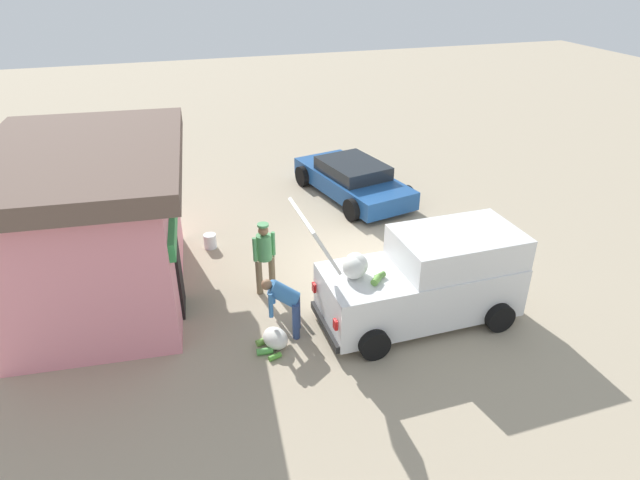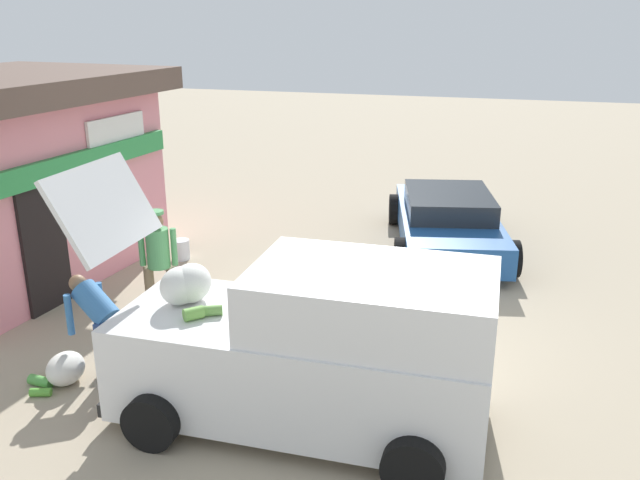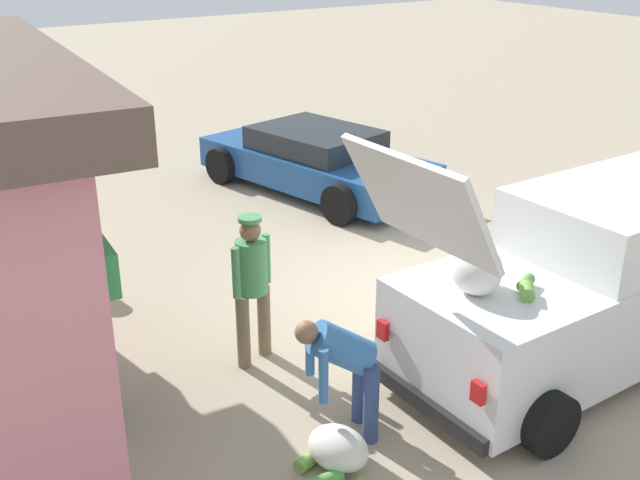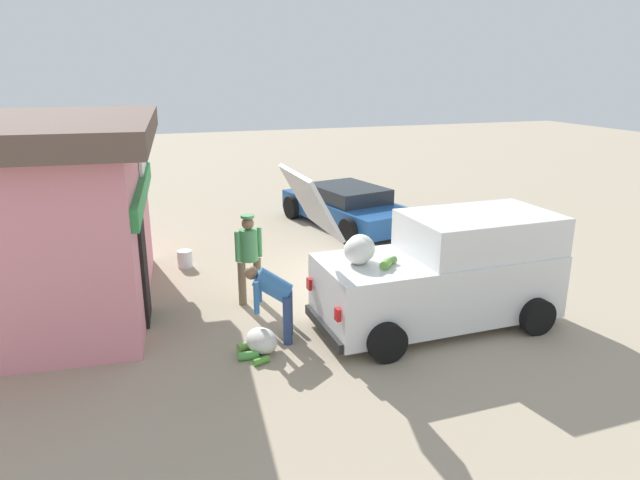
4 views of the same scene
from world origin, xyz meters
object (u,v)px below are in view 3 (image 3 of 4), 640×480
(parked_sedan, at_px, (316,160))
(vendor_standing, at_px, (252,280))
(paint_bucket, at_px, (98,285))
(customer_bending, at_px, (344,362))
(unloaded_banana_pile, at_px, (337,451))
(delivery_van, at_px, (585,282))

(parked_sedan, relative_size, vendor_standing, 2.75)
(paint_bucket, bearing_deg, customer_bending, -165.72)
(parked_sedan, bearing_deg, unloaded_banana_pile, 148.55)
(vendor_standing, relative_size, unloaded_banana_pile, 2.12)
(parked_sedan, xyz_separation_m, customer_bending, (-6.29, 3.74, 0.25))
(vendor_standing, xyz_separation_m, paint_bucket, (2.47, 0.99, -0.81))
(parked_sedan, height_order, customer_bending, customer_bending)
(delivery_van, xyz_separation_m, paint_bucket, (4.44, 4.03, -0.77))
(customer_bending, height_order, unloaded_banana_pile, customer_bending)
(customer_bending, bearing_deg, parked_sedan, -30.74)
(parked_sedan, height_order, unloaded_banana_pile, parked_sedan)
(delivery_van, bearing_deg, customer_bending, 84.19)
(delivery_van, height_order, parked_sedan, delivery_van)
(delivery_van, relative_size, unloaded_banana_pile, 5.71)
(unloaded_banana_pile, distance_m, paint_bucket, 4.57)
(delivery_van, relative_size, customer_bending, 3.65)
(delivery_van, height_order, customer_bending, delivery_van)
(unloaded_banana_pile, xyz_separation_m, paint_bucket, (4.51, 0.71, 0.01))
(customer_bending, xyz_separation_m, unloaded_banana_pile, (-0.38, 0.34, -0.63))
(delivery_van, xyz_separation_m, parked_sedan, (6.60, -0.76, -0.40))
(vendor_standing, relative_size, customer_bending, 1.35)
(delivery_van, relative_size, vendor_standing, 2.70)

